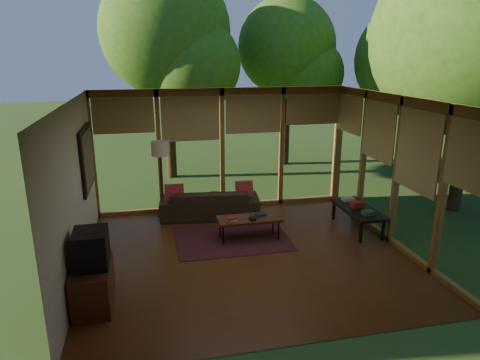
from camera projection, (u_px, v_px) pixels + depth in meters
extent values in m
plane|color=brown|center=(248.00, 255.00, 7.51)|extent=(5.50, 5.50, 0.00)
plane|color=white|center=(249.00, 99.00, 6.75)|extent=(5.50, 5.50, 0.00)
cube|color=beige|center=(75.00, 192.00, 6.57)|extent=(0.04, 5.00, 2.70)
cube|color=beige|center=(300.00, 243.00, 4.79)|extent=(5.50, 0.04, 2.70)
cube|color=olive|center=(222.00, 150.00, 9.47)|extent=(5.50, 0.12, 2.70)
cube|color=olive|center=(397.00, 172.00, 7.70)|extent=(0.12, 5.00, 2.70)
plane|color=#2C4D1D|center=(400.00, 145.00, 16.66)|extent=(40.00, 40.00, 0.00)
cylinder|color=#392614|center=(168.00, 86.00, 11.67)|extent=(0.28, 0.28, 5.12)
sphere|color=#255212|center=(165.00, 31.00, 11.27)|extent=(3.45, 3.45, 3.45)
cylinder|color=#392614|center=(285.00, 90.00, 13.22)|extent=(0.28, 0.28, 4.64)
sphere|color=#255212|center=(287.00, 46.00, 12.86)|extent=(2.94, 2.94, 2.94)
cylinder|color=#392614|center=(464.00, 103.00, 9.03)|extent=(0.28, 0.28, 4.80)
sphere|color=#255212|center=(474.00, 36.00, 8.65)|extent=(4.12, 4.12, 4.12)
cylinder|color=#392614|center=(409.00, 100.00, 12.70)|extent=(0.28, 0.28, 4.16)
sphere|color=#255212|center=(414.00, 60.00, 12.37)|extent=(3.35, 3.35, 3.35)
cube|color=maroon|center=(232.00, 239.00, 8.15)|extent=(2.14, 1.51, 0.01)
imported|color=#332819|center=(210.00, 203.00, 9.22)|extent=(2.19, 1.07, 0.61)
cube|color=maroon|center=(174.00, 194.00, 8.95)|extent=(0.39, 0.21, 0.41)
cube|color=maroon|center=(244.00, 190.00, 9.26)|extent=(0.37, 0.20, 0.39)
cube|color=beige|center=(231.00, 219.00, 7.93)|extent=(0.22, 0.17, 0.03)
cube|color=maroon|center=(231.00, 218.00, 7.92)|extent=(0.22, 0.18, 0.03)
cube|color=black|center=(261.00, 215.00, 8.17)|extent=(0.22, 0.18, 0.03)
ellipsoid|color=black|center=(253.00, 218.00, 7.96)|extent=(0.16, 0.16, 0.07)
cube|color=#522716|center=(93.00, 284.00, 5.96)|extent=(0.50, 1.00, 0.60)
cube|color=black|center=(91.00, 248.00, 5.81)|extent=(0.45, 0.55, 0.50)
cube|color=#2D5047|center=(368.00, 213.00, 8.10)|extent=(0.22, 0.17, 0.08)
cube|color=maroon|center=(357.00, 204.00, 8.52)|extent=(0.26, 0.21, 0.11)
cube|color=beige|center=(348.00, 199.00, 8.90)|extent=(0.24, 0.17, 0.07)
cylinder|color=black|center=(163.00, 215.00, 9.32)|extent=(0.26, 0.26, 0.03)
cylinder|color=black|center=(161.00, 181.00, 9.10)|extent=(0.03, 0.03, 1.52)
cylinder|color=beige|center=(160.00, 148.00, 8.90)|extent=(0.36, 0.36, 0.30)
cube|color=#522716|center=(249.00, 219.00, 8.06)|extent=(1.20, 0.50, 0.05)
cylinder|color=black|center=(223.00, 236.00, 7.84)|extent=(0.03, 0.03, 0.38)
cylinder|color=black|center=(279.00, 231.00, 8.06)|extent=(0.03, 0.03, 0.38)
cylinder|color=black|center=(220.00, 228.00, 8.18)|extent=(0.03, 0.03, 0.38)
cylinder|color=black|center=(273.00, 224.00, 8.40)|extent=(0.03, 0.03, 0.38)
cube|color=black|center=(358.00, 209.00, 8.50)|extent=(0.60, 1.40, 0.05)
cube|color=black|center=(361.00, 232.00, 7.95)|extent=(0.05, 0.05, 0.40)
cube|color=black|center=(383.00, 230.00, 8.05)|extent=(0.05, 0.05, 0.40)
cube|color=black|center=(334.00, 210.00, 9.08)|extent=(0.05, 0.05, 0.40)
cube|color=black|center=(354.00, 209.00, 9.17)|extent=(0.05, 0.05, 0.40)
cube|color=black|center=(87.00, 159.00, 7.83)|extent=(0.05, 1.35, 1.15)
cube|color=#176368|center=(88.00, 158.00, 7.83)|extent=(0.02, 1.20, 1.00)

